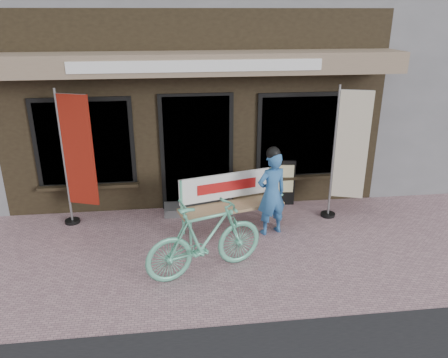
{
  "coord_description": "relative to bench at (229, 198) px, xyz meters",
  "views": [
    {
      "loc": [
        -0.44,
        -5.74,
        3.55
      ],
      "look_at": [
        0.35,
        0.7,
        1.05
      ],
      "focal_mm": 35.0,
      "sensor_mm": 36.0,
      "label": 1
    }
  ],
  "objects": [
    {
      "name": "person",
      "position": [
        0.67,
        -0.24,
        0.18
      ],
      "size": [
        0.61,
        0.49,
        1.53
      ],
      "rotation": [
        0.0,
        0.0,
        0.3
      ],
      "color": "#2F64A3",
      "rests_on": "ground"
    },
    {
      "name": "ground",
      "position": [
        -0.48,
        -1.02,
        -0.57
      ],
      "size": [
        70.0,
        70.0,
        0.0
      ],
      "primitive_type": "plane",
      "color": "#A98189",
      "rests_on": "ground"
    },
    {
      "name": "bench",
      "position": [
        0.0,
        0.0,
        0.0
      ],
      "size": [
        1.85,
        0.9,
        0.97
      ],
      "rotation": [
        0.0,
        0.0,
        0.26
      ],
      "color": "#61BD9A",
      "rests_on": "ground"
    },
    {
      "name": "storefront",
      "position": [
        -0.48,
        3.94,
        2.42
      ],
      "size": [
        7.0,
        6.77,
        6.0
      ],
      "color": "black",
      "rests_on": "ground"
    },
    {
      "name": "nobori_red",
      "position": [
        -2.54,
        0.47,
        0.67
      ],
      "size": [
        0.71,
        0.38,
        2.4
      ],
      "rotation": [
        0.0,
        0.0,
        -0.35
      ],
      "color": "gray",
      "rests_on": "ground"
    },
    {
      "name": "bicycle",
      "position": [
        -0.52,
        -1.31,
        -0.03
      ],
      "size": [
        1.85,
        1.08,
        1.07
      ],
      "primitive_type": "imported",
      "rotation": [
        0.0,
        0.0,
        1.92
      ],
      "color": "#61BD9A",
      "rests_on": "ground"
    },
    {
      "name": "nobori_cream",
      "position": [
        2.11,
        0.18,
        0.67
      ],
      "size": [
        0.71,
        0.36,
        2.41
      ],
      "rotation": [
        0.0,
        0.0,
        -0.33
      ],
      "color": "gray",
      "rests_on": "ground"
    },
    {
      "name": "menu_stand",
      "position": [
        1.17,
        0.89,
        -0.11
      ],
      "size": [
        0.46,
        0.14,
        0.9
      ],
      "rotation": [
        0.0,
        0.0,
        -0.1
      ],
      "color": "black",
      "rests_on": "ground"
    }
  ]
}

